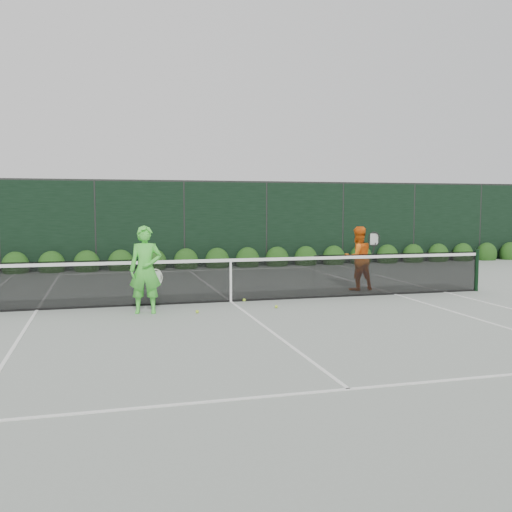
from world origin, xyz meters
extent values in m
plane|color=gray|center=(0.00, 0.00, 0.00)|extent=(80.00, 80.00, 0.00)
cylinder|color=black|center=(6.40, 0.00, 0.54)|extent=(0.10, 0.10, 1.07)
cube|color=black|center=(-4.20, 0.00, 0.51)|extent=(4.40, 0.01, 1.02)
cube|color=black|center=(0.00, 0.00, 0.48)|extent=(4.00, 0.01, 0.96)
cube|color=black|center=(4.20, 0.00, 0.51)|extent=(4.40, 0.01, 1.02)
cube|color=white|center=(0.00, 0.00, 0.94)|extent=(12.80, 0.03, 0.07)
cube|color=black|center=(0.00, 0.00, 0.02)|extent=(12.80, 0.02, 0.04)
cube|color=white|center=(0.00, 0.00, 0.46)|extent=(0.05, 0.03, 0.91)
imported|color=#4CD93F|center=(-1.94, -0.87, 0.88)|extent=(0.70, 0.52, 1.76)
torus|color=beige|center=(-1.74, -0.77, 0.70)|extent=(0.30, 0.07, 0.30)
cylinder|color=black|center=(-1.74, -0.77, 0.46)|extent=(0.10, 0.03, 0.30)
imported|color=orange|center=(3.55, 0.93, 0.82)|extent=(0.84, 0.68, 1.64)
torus|color=black|center=(3.90, 0.73, 1.32)|extent=(0.30, 0.11, 0.30)
cylinder|color=black|center=(3.90, 0.73, 1.08)|extent=(0.10, 0.03, 0.30)
cube|color=white|center=(5.49, 0.00, 0.01)|extent=(0.06, 23.77, 0.01)
cube|color=white|center=(-4.12, 0.00, 0.01)|extent=(0.06, 23.77, 0.01)
cube|color=white|center=(4.12, 0.00, 0.01)|extent=(0.06, 23.77, 0.01)
cube|color=white|center=(0.00, 11.88, 0.01)|extent=(11.03, 0.06, 0.01)
cube|color=white|center=(0.00, 6.40, 0.01)|extent=(8.23, 0.06, 0.01)
cube|color=white|center=(0.00, -6.40, 0.01)|extent=(8.23, 0.06, 0.01)
cube|color=white|center=(0.00, 0.00, 0.01)|extent=(0.06, 12.80, 0.01)
cube|color=black|center=(0.00, 7.50, 1.50)|extent=(32.00, 0.06, 3.00)
cube|color=#262826|center=(0.00, 7.50, 3.03)|extent=(32.00, 0.06, 0.06)
cylinder|color=#262826|center=(-3.00, 7.50, 1.50)|extent=(0.08, 0.08, 3.00)
cylinder|color=#262826|center=(0.00, 7.50, 1.50)|extent=(0.08, 0.08, 3.00)
cylinder|color=#262826|center=(3.00, 7.50, 1.50)|extent=(0.08, 0.08, 3.00)
cylinder|color=#262826|center=(6.00, 7.50, 1.50)|extent=(0.08, 0.08, 3.00)
cylinder|color=#262826|center=(9.00, 7.50, 1.50)|extent=(0.08, 0.08, 3.00)
cylinder|color=#262826|center=(12.00, 7.50, 1.50)|extent=(0.08, 0.08, 3.00)
ellipsoid|color=#17390F|center=(-5.50, 7.15, 0.23)|extent=(0.86, 0.65, 0.94)
ellipsoid|color=#17390F|center=(-4.40, 7.15, 0.23)|extent=(0.86, 0.65, 0.94)
ellipsoid|color=#17390F|center=(-3.30, 7.15, 0.23)|extent=(0.86, 0.65, 0.94)
ellipsoid|color=#17390F|center=(-2.20, 7.15, 0.23)|extent=(0.86, 0.65, 0.94)
ellipsoid|color=#17390F|center=(-1.10, 7.15, 0.23)|extent=(0.86, 0.65, 0.94)
ellipsoid|color=#17390F|center=(0.00, 7.15, 0.23)|extent=(0.86, 0.65, 0.94)
ellipsoid|color=#17390F|center=(1.10, 7.15, 0.23)|extent=(0.86, 0.65, 0.94)
ellipsoid|color=#17390F|center=(2.20, 7.15, 0.23)|extent=(0.86, 0.65, 0.94)
ellipsoid|color=#17390F|center=(3.30, 7.15, 0.23)|extent=(0.86, 0.65, 0.94)
ellipsoid|color=#17390F|center=(4.40, 7.15, 0.23)|extent=(0.86, 0.65, 0.94)
ellipsoid|color=#17390F|center=(5.50, 7.15, 0.23)|extent=(0.86, 0.65, 0.94)
ellipsoid|color=#17390F|center=(6.60, 7.15, 0.23)|extent=(0.86, 0.65, 0.94)
ellipsoid|color=#17390F|center=(7.70, 7.15, 0.23)|extent=(0.86, 0.65, 0.94)
ellipsoid|color=#17390F|center=(8.80, 7.15, 0.23)|extent=(0.86, 0.65, 0.94)
ellipsoid|color=#17390F|center=(9.90, 7.15, 0.23)|extent=(0.86, 0.65, 0.94)
ellipsoid|color=#17390F|center=(11.00, 7.15, 0.23)|extent=(0.86, 0.65, 0.94)
ellipsoid|color=#17390F|center=(12.10, 7.15, 0.23)|extent=(0.86, 0.65, 0.94)
ellipsoid|color=#17390F|center=(13.20, 7.15, 0.23)|extent=(0.86, 0.65, 0.94)
sphere|color=#B1D830|center=(-0.95, -1.17, 0.03)|extent=(0.07, 0.07, 0.07)
sphere|color=#B1D830|center=(0.30, -0.03, 0.03)|extent=(0.07, 0.07, 0.07)
sphere|color=#B1D830|center=(0.75, -1.04, 0.03)|extent=(0.07, 0.07, 0.07)
camera|label=1|loc=(-2.75, -12.44, 2.15)|focal=40.00mm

